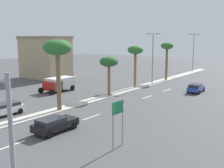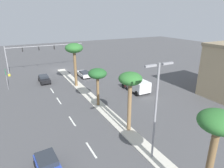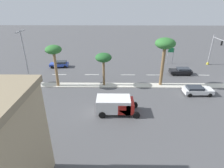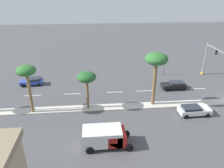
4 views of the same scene
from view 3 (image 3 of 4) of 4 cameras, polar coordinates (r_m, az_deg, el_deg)
ground_plane at (r=32.67m, az=-6.55°, el=-0.44°), size 160.00×160.00×0.00m
median_curb at (r=34.37m, az=-18.90°, el=-0.26°), size 1.80×66.64×0.12m
lane_stripe_front at (r=41.09m, az=26.40°, el=2.48°), size 0.20×2.80×0.01m
lane_stripe_far at (r=37.87m, az=12.79°, el=2.77°), size 0.20×2.80×0.01m
lane_stripe_inboard at (r=37.14m, az=4.99°, el=2.87°), size 0.20×2.80×0.01m
lane_stripe_leading at (r=37.31m, az=-6.31°, el=2.92°), size 0.20×2.80×0.01m
lane_stripe_center at (r=38.68m, az=-16.07°, el=2.87°), size 0.20×2.80×0.01m
traffic_signal_gantry at (r=43.06m, az=31.56°, el=8.81°), size 18.00×0.53×6.79m
directional_road_sign at (r=44.81m, az=17.82°, el=9.30°), size 0.10×1.43×3.73m
palm_tree_leading at (r=31.43m, az=16.18°, el=11.43°), size 3.29×3.29×8.22m
palm_tree_center at (r=30.74m, az=-2.67°, el=7.94°), size 2.73×2.73×5.74m
palm_tree_mid at (r=31.51m, az=-17.70°, el=9.51°), size 2.64×2.64×7.14m
street_lamp_mid at (r=34.11m, az=-25.55°, el=8.42°), size 2.90×0.24×9.30m
sedan_black_far at (r=39.47m, az=20.70°, el=3.82°), size 2.00×4.30×1.38m
sedan_blue_outboard at (r=42.71m, az=-15.98°, el=6.03°), size 2.17×4.12×1.37m
sedan_white_inboard at (r=32.14m, az=25.02°, el=-1.76°), size 2.06×4.50×1.36m
box_truck at (r=24.35m, az=1.49°, el=-6.40°), size 2.77×5.61×2.25m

